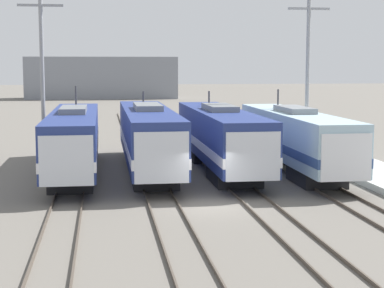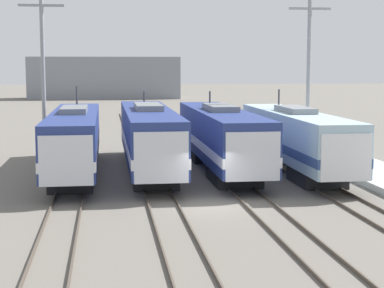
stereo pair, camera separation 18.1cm
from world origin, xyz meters
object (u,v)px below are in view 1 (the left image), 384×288
(locomotive_far_left, at_px, (74,140))
(locomotive_center_left, at_px, (148,138))
(locomotive_far_right, at_px, (297,139))
(catenary_tower_left, at_px, (42,71))
(locomotive_center_right, at_px, (221,138))
(catenary_tower_right, at_px, (308,71))

(locomotive_far_left, distance_m, locomotive_center_left, 4.64)
(locomotive_far_right, bearing_deg, catenary_tower_left, 164.30)
(locomotive_far_right, bearing_deg, locomotive_far_left, 175.74)
(locomotive_far_right, bearing_deg, locomotive_center_left, 171.68)
(locomotive_center_left, height_order, catenary_tower_left, catenary_tower_left)
(locomotive_far_left, height_order, catenary_tower_left, catenary_tower_left)
(locomotive_far_left, height_order, locomotive_far_right, locomotive_far_left)
(locomotive_center_left, distance_m, locomotive_far_right, 9.35)
(locomotive_center_left, xyz_separation_m, catenary_tower_left, (-6.72, 3.14, 4.17))
(locomotive_far_left, height_order, locomotive_center_left, locomotive_far_left)
(locomotive_far_left, distance_m, locomotive_far_right, 13.91)
(locomotive_center_right, bearing_deg, locomotive_far_left, -179.16)
(locomotive_center_left, height_order, locomotive_center_right, locomotive_center_right)
(locomotive_center_right, distance_m, catenary_tower_left, 12.55)
(locomotive_center_left, distance_m, catenary_tower_left, 8.51)
(locomotive_far_right, distance_m, catenary_tower_left, 17.13)
(catenary_tower_right, bearing_deg, locomotive_far_right, -114.96)
(locomotive_far_left, xyz_separation_m, catenary_tower_right, (15.96, 3.46, 4.23))
(locomotive_far_left, distance_m, locomotive_center_right, 9.25)
(catenary_tower_right, bearing_deg, locomotive_far_left, -167.79)
(locomotive_center_right, height_order, locomotive_far_right, locomotive_far_right)
(locomotive_center_left, xyz_separation_m, locomotive_far_right, (9.25, -1.35, -0.08))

